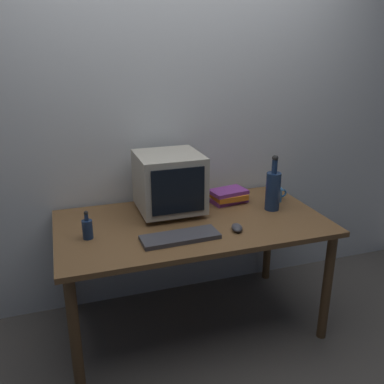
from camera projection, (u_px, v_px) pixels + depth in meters
name	position (u px, v px, depth m)	size (l,w,h in m)	color
ground_plane	(192.00, 324.00, 2.68)	(6.00, 6.00, 0.00)	#56514C
back_wall	(169.00, 119.00, 2.70)	(4.00, 0.08, 2.50)	silver
desk	(192.00, 233.00, 2.47)	(1.57, 0.85, 0.73)	brown
crt_monitor	(169.00, 182.00, 2.50)	(0.38, 0.39, 0.37)	#B2AD9E
keyboard	(180.00, 237.00, 2.20)	(0.42, 0.15, 0.02)	#3F3F47
computer_mouse	(237.00, 228.00, 2.30)	(0.06, 0.10, 0.04)	#3F3F47
bottle_tall	(273.00, 189.00, 2.57)	(0.09, 0.09, 0.35)	navy
bottle_short	(87.00, 228.00, 2.20)	(0.06, 0.06, 0.16)	navy
book_stack	(229.00, 196.00, 2.71)	(0.26, 0.19, 0.09)	#843893
mug	(276.00, 195.00, 2.73)	(0.12, 0.08, 0.09)	#3370B2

